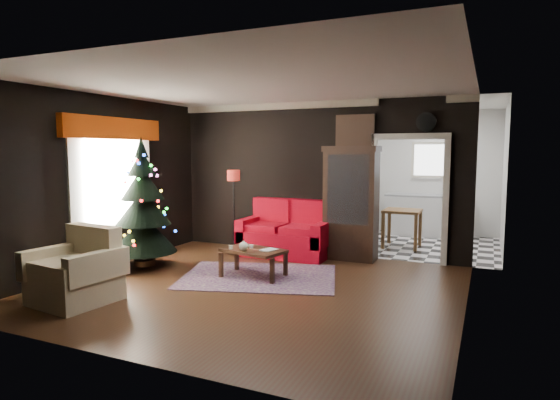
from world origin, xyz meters
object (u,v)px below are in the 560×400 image
at_px(coffee_table, 253,263).
at_px(kitchen_table, 402,228).
at_px(loveseat, 286,229).
at_px(christmas_tree, 143,204).
at_px(floor_lamp, 234,210).
at_px(curio_cabinet, 351,206).
at_px(wall_clock, 426,122).
at_px(teapot, 244,246).
at_px(armchair, 74,266).

height_order(coffee_table, kitchen_table, kitchen_table).
xyz_separation_m(loveseat, christmas_tree, (-1.77, -1.75, 0.55)).
height_order(floor_lamp, coffee_table, floor_lamp).
distance_m(curio_cabinet, wall_clock, 1.88).
height_order(loveseat, kitchen_table, loveseat).
xyz_separation_m(coffee_table, wall_clock, (2.22, 1.94, 2.16)).
relative_size(curio_cabinet, coffee_table, 2.05).
bearing_deg(teapot, curio_cabinet, 60.69).
height_order(floor_lamp, armchair, floor_lamp).
distance_m(armchair, kitchen_table, 6.06).
relative_size(curio_cabinet, floor_lamp, 1.30).
bearing_deg(coffee_table, armchair, -127.29).
bearing_deg(loveseat, christmas_tree, -135.27).
bearing_deg(teapot, kitchen_table, 62.70).
bearing_deg(kitchen_table, teapot, -117.30).
height_order(teapot, wall_clock, wall_clock).
height_order(loveseat, christmas_tree, christmas_tree).
xyz_separation_m(christmas_tree, wall_clock, (4.12, 2.15, 1.33)).
bearing_deg(teapot, armchair, -128.64).
relative_size(teapot, kitchen_table, 0.21).
xyz_separation_m(loveseat, floor_lamp, (-0.87, -0.36, 0.33)).
relative_size(armchair, kitchen_table, 1.26).
bearing_deg(curio_cabinet, loveseat, -169.17).
distance_m(loveseat, curio_cabinet, 1.25).
xyz_separation_m(christmas_tree, kitchen_table, (3.57, 3.40, -0.67)).
distance_m(loveseat, kitchen_table, 2.45).
bearing_deg(armchair, kitchen_table, 65.40).
distance_m(christmas_tree, teapot, 1.91).
bearing_deg(coffee_table, curio_cabinet, 59.90).
relative_size(loveseat, coffee_table, 1.84).
bearing_deg(coffee_table, kitchen_table, 62.37).
bearing_deg(teapot, loveseat, 92.08).
bearing_deg(christmas_tree, teapot, 1.03).
bearing_deg(floor_lamp, armchair, -99.02).
relative_size(curio_cabinet, kitchen_table, 2.53).
distance_m(christmas_tree, wall_clock, 4.83).
distance_m(christmas_tree, kitchen_table, 4.97).
relative_size(curio_cabinet, christmas_tree, 0.94).
bearing_deg(kitchen_table, floor_lamp, -143.07).
distance_m(teapot, kitchen_table, 3.79).
bearing_deg(armchair, coffee_table, 59.69).
xyz_separation_m(armchair, teapot, (1.44, 1.80, 0.04)).
relative_size(loveseat, curio_cabinet, 0.89).
xyz_separation_m(armchair, coffee_table, (1.51, 1.98, -0.24)).
xyz_separation_m(curio_cabinet, kitchen_table, (0.65, 1.43, -0.57)).
height_order(loveseat, curio_cabinet, curio_cabinet).
height_order(loveseat, teapot, loveseat).
bearing_deg(armchair, teapot, 58.34).
relative_size(christmas_tree, armchair, 2.14).
bearing_deg(loveseat, floor_lamp, -157.59).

